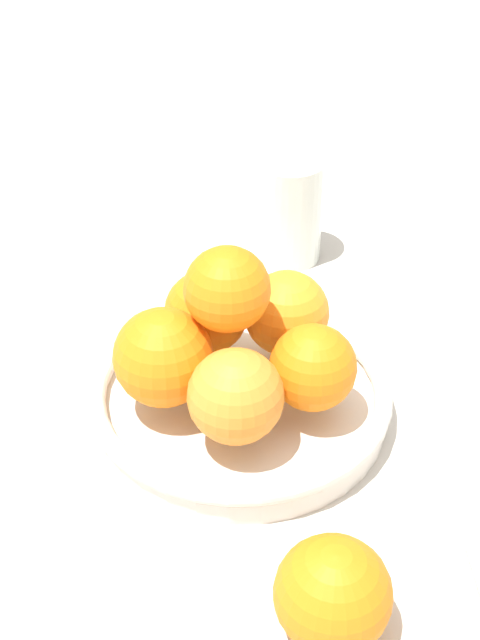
# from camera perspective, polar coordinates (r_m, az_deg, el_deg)

# --- Properties ---
(ground_plane) EXTENTS (4.00, 4.00, 0.00)m
(ground_plane) POSITION_cam_1_polar(r_m,az_deg,el_deg) (0.79, 0.00, -6.00)
(ground_plane) COLOR beige
(fruit_bowl) EXTENTS (0.26, 0.26, 0.04)m
(fruit_bowl) POSITION_cam_1_polar(r_m,az_deg,el_deg) (0.78, 0.00, -5.01)
(fruit_bowl) COLOR silver
(fruit_bowl) RESTS_ON ground_plane
(orange_pile) EXTENTS (0.19, 0.20, 0.13)m
(orange_pile) POSITION_cam_1_polar(r_m,az_deg,el_deg) (0.74, -0.39, -1.33)
(orange_pile) COLOR orange
(orange_pile) RESTS_ON fruit_bowl
(stray_orange) EXTENTS (0.08, 0.08, 0.08)m
(stray_orange) POSITION_cam_1_polar(r_m,az_deg,el_deg) (0.62, 5.95, -17.05)
(stray_orange) COLOR orange
(stray_orange) RESTS_ON ground_plane
(drinking_glass) EXTENTS (0.07, 0.07, 0.12)m
(drinking_glass) POSITION_cam_1_polar(r_m,az_deg,el_deg) (0.97, 3.12, 7.03)
(drinking_glass) COLOR silver
(drinking_glass) RESTS_ON ground_plane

